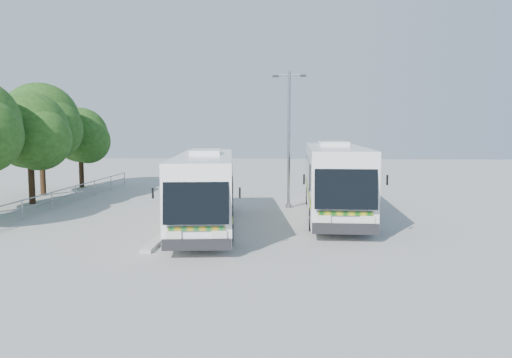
# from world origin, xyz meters

# --- Properties ---
(ground) EXTENTS (100.00, 100.00, 0.00)m
(ground) POSITION_xyz_m (0.00, 0.00, 0.00)
(ground) COLOR #989893
(ground) RESTS_ON ground
(kerb_divider) EXTENTS (0.40, 16.00, 0.15)m
(kerb_divider) POSITION_xyz_m (-2.30, 2.00, 0.07)
(kerb_divider) COLOR #B2B2AD
(kerb_divider) RESTS_ON ground
(railing) EXTENTS (0.06, 22.00, 1.00)m
(railing) POSITION_xyz_m (-10.00, 4.00, 0.74)
(railing) COLOR gray
(railing) RESTS_ON ground
(tree_far_c) EXTENTS (4.97, 4.69, 6.49)m
(tree_far_c) POSITION_xyz_m (-12.12, 5.10, 4.26)
(tree_far_c) COLOR #382314
(tree_far_c) RESTS_ON ground
(tree_far_d) EXTENTS (5.62, 5.30, 7.33)m
(tree_far_d) POSITION_xyz_m (-13.31, 8.80, 4.82)
(tree_far_d) COLOR #382314
(tree_far_d) RESTS_ON ground
(tree_far_e) EXTENTS (4.54, 4.28, 5.92)m
(tree_far_e) POSITION_xyz_m (-12.63, 13.30, 3.89)
(tree_far_e) COLOR #382314
(tree_far_e) RESTS_ON ground
(coach_main) EXTENTS (3.65, 11.78, 3.22)m
(coach_main) POSITION_xyz_m (-1.00, -1.03, 1.76)
(coach_main) COLOR white
(coach_main) RESTS_ON ground
(coach_adjacent) EXTENTS (2.87, 12.67, 3.50)m
(coach_adjacent) POSITION_xyz_m (4.98, 2.27, 1.92)
(coach_adjacent) COLOR silver
(coach_adjacent) RESTS_ON ground
(lamppost) EXTENTS (1.82, 0.34, 7.43)m
(lamppost) POSITION_xyz_m (2.71, 4.60, 4.10)
(lamppost) COLOR gray
(lamppost) RESTS_ON ground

